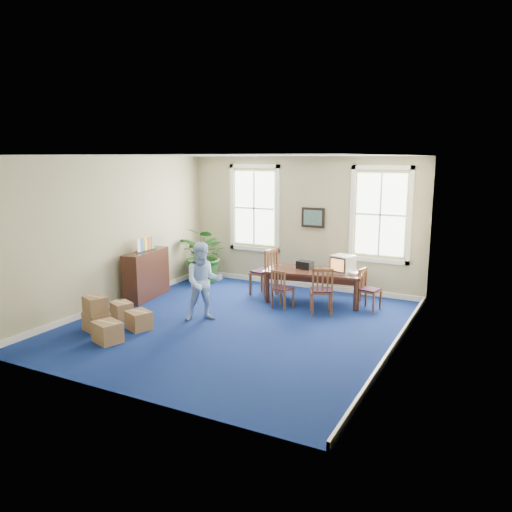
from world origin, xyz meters
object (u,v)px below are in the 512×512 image
at_px(conference_table, 314,286).
at_px(cardboard_boxes, 106,313).
at_px(potted_plant, 206,255).
at_px(chair_near_left, 283,289).
at_px(man, 203,282).
at_px(credenza, 146,275).
at_px(crt_tv, 343,264).

bearing_deg(conference_table, cardboard_boxes, -136.88).
relative_size(potted_plant, cardboard_boxes, 1.20).
xyz_separation_m(chair_near_left, potted_plant, (-2.66, 1.11, 0.30)).
height_order(conference_table, cardboard_boxes, conference_table).
distance_m(conference_table, man, 2.67).
bearing_deg(man, chair_near_left, 15.71).
height_order(conference_table, man, man).
xyz_separation_m(credenza, potted_plant, (0.42, 1.83, 0.18)).
bearing_deg(chair_near_left, potted_plant, -11.45).
bearing_deg(credenza, potted_plant, 69.23).
height_order(conference_table, credenza, credenza).
relative_size(crt_tv, potted_plant, 0.32).
xyz_separation_m(crt_tv, potted_plant, (-3.72, 0.34, -0.19)).
distance_m(potted_plant, cardboard_boxes, 3.96).
relative_size(conference_table, potted_plant, 1.47).
bearing_deg(conference_table, potted_plant, 163.79).
bearing_deg(cardboard_boxes, potted_plant, 95.08).
xyz_separation_m(credenza, cardboard_boxes, (0.77, -2.09, -0.20)).
height_order(crt_tv, chair_near_left, crt_tv).
xyz_separation_m(conference_table, crt_tv, (0.63, 0.05, 0.55)).
distance_m(conference_table, crt_tv, 0.84).
height_order(credenza, cardboard_boxes, credenza).
xyz_separation_m(chair_near_left, cardboard_boxes, (-2.31, -2.81, -0.08)).
xyz_separation_m(crt_tv, credenza, (-4.14, -1.49, -0.37)).
bearing_deg(crt_tv, chair_near_left, -128.07).
relative_size(conference_table, man, 1.37).
height_order(conference_table, crt_tv, crt_tv).
bearing_deg(conference_table, crt_tv, -4.66).
height_order(conference_table, potted_plant, potted_plant).
bearing_deg(crt_tv, credenza, -144.29).
distance_m(conference_table, potted_plant, 3.14).
height_order(chair_near_left, cardboard_boxes, chair_near_left).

